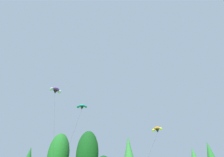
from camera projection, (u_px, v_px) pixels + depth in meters
treeline_tree_d at (58, 155)px, 46.82m from camera, size 5.87×5.87×15.09m
treeline_tree_e at (87, 154)px, 44.22m from camera, size 5.85×5.85×14.98m
treeline_tree_g at (129, 156)px, 46.99m from camera, size 4.76×4.76×14.39m
parafoil_kite_high_teal at (82, 107)px, 35.48m from camera, size 2.64×10.10×15.06m
parafoil_kite_mid_orange at (157, 130)px, 39.67m from camera, size 11.10×18.44×12.35m
parafoil_kite_far_purple at (56, 91)px, 41.11m from camera, size 7.05×14.79×20.88m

